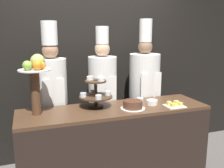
{
  "coord_description": "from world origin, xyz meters",
  "views": [
    {
      "loc": [
        -0.9,
        -2.19,
        1.76
      ],
      "look_at": [
        0.0,
        0.39,
        1.19
      ],
      "focal_mm": 40.0,
      "sensor_mm": 36.0,
      "label": 1
    }
  ],
  "objects_px": {
    "cake_square_tray": "(175,105)",
    "chef_left": "(52,93)",
    "chef_center_right": "(144,87)",
    "fruit_pedestal": "(35,75)",
    "chef_center_left": "(103,91)",
    "serving_bowl_near": "(152,102)",
    "cake_round": "(133,105)",
    "cup_white": "(140,101)",
    "tiered_stand": "(96,93)"
  },
  "relations": [
    {
      "from": "cake_square_tray",
      "to": "serving_bowl_near",
      "type": "bearing_deg",
      "value": 146.65
    },
    {
      "from": "cup_white",
      "to": "serving_bowl_near",
      "type": "xyz_separation_m",
      "value": [
        0.12,
        -0.08,
        -0.01
      ]
    },
    {
      "from": "cake_round",
      "to": "chef_center_left",
      "type": "relative_size",
      "value": 0.15
    },
    {
      "from": "chef_left",
      "to": "cup_white",
      "type": "bearing_deg",
      "value": -26.11
    },
    {
      "from": "tiered_stand",
      "to": "cup_white",
      "type": "xyz_separation_m",
      "value": [
        0.52,
        -0.05,
        -0.13
      ]
    },
    {
      "from": "serving_bowl_near",
      "to": "chef_center_right",
      "type": "height_order",
      "value": "chef_center_right"
    },
    {
      "from": "serving_bowl_near",
      "to": "cake_round",
      "type": "bearing_deg",
      "value": -165.92
    },
    {
      "from": "serving_bowl_near",
      "to": "chef_center_left",
      "type": "bearing_deg",
      "value": 128.5
    },
    {
      "from": "cake_round",
      "to": "tiered_stand",
      "type": "bearing_deg",
      "value": 151.99
    },
    {
      "from": "fruit_pedestal",
      "to": "cup_white",
      "type": "xyz_separation_m",
      "value": [
        1.15,
        -0.02,
        -0.37
      ]
    },
    {
      "from": "fruit_pedestal",
      "to": "chef_center_left",
      "type": "distance_m",
      "value": 1.01
    },
    {
      "from": "tiered_stand",
      "to": "cake_round",
      "type": "height_order",
      "value": "tiered_stand"
    },
    {
      "from": "tiered_stand",
      "to": "cup_white",
      "type": "height_order",
      "value": "tiered_stand"
    },
    {
      "from": "fruit_pedestal",
      "to": "cup_white",
      "type": "bearing_deg",
      "value": -0.79
    },
    {
      "from": "chef_left",
      "to": "serving_bowl_near",
      "type": "bearing_deg",
      "value": -26.88
    },
    {
      "from": "cake_round",
      "to": "serving_bowl_near",
      "type": "distance_m",
      "value": 0.28
    },
    {
      "from": "cake_round",
      "to": "cake_square_tray",
      "type": "bearing_deg",
      "value": -8.37
    },
    {
      "from": "cake_square_tray",
      "to": "chef_center_right",
      "type": "xyz_separation_m",
      "value": [
        -0.05,
        0.68,
        0.06
      ]
    },
    {
      "from": "fruit_pedestal",
      "to": "cake_round",
      "type": "distance_m",
      "value": 1.07
    },
    {
      "from": "cake_round",
      "to": "chef_center_right",
      "type": "bearing_deg",
      "value": 54.24
    },
    {
      "from": "fruit_pedestal",
      "to": "cake_round",
      "type": "xyz_separation_m",
      "value": [
        0.99,
        -0.16,
        -0.36
      ]
    },
    {
      "from": "chef_center_right",
      "to": "fruit_pedestal",
      "type": "bearing_deg",
      "value": -162.54
    },
    {
      "from": "chef_center_right",
      "to": "serving_bowl_near",
      "type": "bearing_deg",
      "value": -107.12
    },
    {
      "from": "chef_center_left",
      "to": "chef_center_right",
      "type": "xyz_separation_m",
      "value": [
        0.6,
        -0.0,
        0.01
      ]
    },
    {
      "from": "fruit_pedestal",
      "to": "cake_square_tray",
      "type": "relative_size",
      "value": 2.91
    },
    {
      "from": "serving_bowl_near",
      "to": "cake_square_tray",
      "type": "bearing_deg",
      "value": -33.35
    },
    {
      "from": "chef_left",
      "to": "chef_center_right",
      "type": "relative_size",
      "value": 0.98
    },
    {
      "from": "tiered_stand",
      "to": "chef_left",
      "type": "xyz_separation_m",
      "value": [
        -0.43,
        0.41,
        -0.07
      ]
    },
    {
      "from": "chef_left",
      "to": "chef_center_left",
      "type": "xyz_separation_m",
      "value": [
        0.64,
        -0.0,
        -0.03
      ]
    },
    {
      "from": "cup_white",
      "to": "chef_left",
      "type": "bearing_deg",
      "value": 153.89
    },
    {
      "from": "tiered_stand",
      "to": "chef_center_left",
      "type": "distance_m",
      "value": 0.47
    },
    {
      "from": "cake_round",
      "to": "cup_white",
      "type": "distance_m",
      "value": 0.21
    },
    {
      "from": "tiered_stand",
      "to": "fruit_pedestal",
      "type": "xyz_separation_m",
      "value": [
        -0.63,
        -0.03,
        0.25
      ]
    },
    {
      "from": "tiered_stand",
      "to": "serving_bowl_near",
      "type": "distance_m",
      "value": 0.66
    },
    {
      "from": "fruit_pedestal",
      "to": "serving_bowl_near",
      "type": "distance_m",
      "value": 1.32
    },
    {
      "from": "chef_center_left",
      "to": "chef_center_right",
      "type": "relative_size",
      "value": 0.95
    },
    {
      "from": "serving_bowl_near",
      "to": "chef_left",
      "type": "bearing_deg",
      "value": 153.12
    },
    {
      "from": "tiered_stand",
      "to": "cup_white",
      "type": "relative_size",
      "value": 4.98
    },
    {
      "from": "cup_white",
      "to": "chef_center_left",
      "type": "distance_m",
      "value": 0.56
    },
    {
      "from": "chef_left",
      "to": "chef_center_right",
      "type": "height_order",
      "value": "chef_center_right"
    },
    {
      "from": "cake_round",
      "to": "serving_bowl_near",
      "type": "xyz_separation_m",
      "value": [
        0.27,
        0.07,
        -0.01
      ]
    },
    {
      "from": "chef_center_right",
      "to": "chef_left",
      "type": "bearing_deg",
      "value": 180.0
    },
    {
      "from": "cup_white",
      "to": "cake_square_tray",
      "type": "distance_m",
      "value": 0.39
    },
    {
      "from": "serving_bowl_near",
      "to": "cup_white",
      "type": "bearing_deg",
      "value": 147.23
    },
    {
      "from": "cake_square_tray",
      "to": "chef_left",
      "type": "bearing_deg",
      "value": 151.99
    },
    {
      "from": "tiered_stand",
      "to": "chef_left",
      "type": "height_order",
      "value": "chef_left"
    },
    {
      "from": "serving_bowl_near",
      "to": "chef_center_right",
      "type": "bearing_deg",
      "value": 72.88
    },
    {
      "from": "serving_bowl_near",
      "to": "chef_left",
      "type": "xyz_separation_m",
      "value": [
        -1.07,
        0.54,
        0.06
      ]
    },
    {
      "from": "fruit_pedestal",
      "to": "serving_bowl_near",
      "type": "height_order",
      "value": "fruit_pedestal"
    },
    {
      "from": "chef_center_left",
      "to": "serving_bowl_near",
      "type": "bearing_deg",
      "value": -51.5
    }
  ]
}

